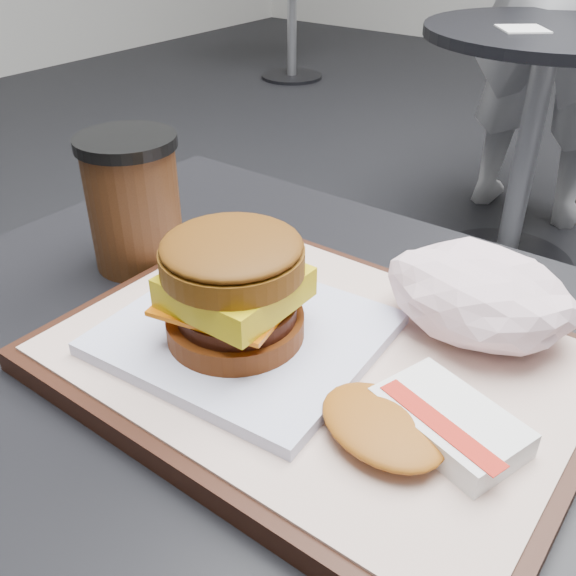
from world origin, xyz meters
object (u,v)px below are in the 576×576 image
Objects in this scene: neighbor_table at (537,99)px; crumpled_wrapper at (480,295)px; breakfast_sandwich at (237,299)px; customer_table at (306,554)px; hash_brown at (419,423)px; serving_tray at (316,362)px; coffee_cup at (133,200)px.

crumpled_wrapper is at bearing -74.64° from neighbor_table.
customer_table is at bearing 5.45° from breakfast_sandwich.
hash_brown is at bearing -2.17° from breakfast_sandwich.
breakfast_sandwich is at bearing -174.55° from customer_table.
crumpled_wrapper is 1.61m from neighbor_table.
hash_brown is at bearing -7.32° from customer_table.
crumpled_wrapper is at bearing 58.57° from customer_table.
serving_tray is (-0.01, 0.02, 0.20)m from customer_table.
neighbor_table is (-0.44, 1.66, -0.25)m from hash_brown.
hash_brown is 0.13m from crumpled_wrapper.
serving_tray is 2.91× the size of hash_brown.
coffee_cup reaches higher than hash_brown.
serving_tray is 0.08m from breakfast_sandwich.
serving_tray is 0.51× the size of neighbor_table.
customer_table is 2.11× the size of serving_tray.
crumpled_wrapper is at bearing 11.01° from coffee_cup.
crumpled_wrapper is 1.12× the size of coffee_cup.
coffee_cup is at bearing -168.99° from crumpled_wrapper.
crumpled_wrapper is at bearing 42.87° from breakfast_sandwich.
customer_table is 6.12× the size of hash_brown.
neighbor_table is (-0.11, 1.59, -0.29)m from coffee_cup.
crumpled_wrapper is 0.19× the size of neighbor_table.
customer_table is 1.07× the size of neighbor_table.
breakfast_sandwich is (-0.05, -0.03, 0.05)m from serving_tray.
hash_brown reaches higher than serving_tray.
hash_brown is 1.04× the size of coffee_cup.
breakfast_sandwich is 1.61× the size of coffee_cup.
hash_brown reaches higher than customer_table.
neighbor_table is (-0.34, 1.63, -0.23)m from serving_tray.
coffee_cup reaches higher than breakfast_sandwich.
serving_tray is at bearing -8.77° from coffee_cup.
serving_tray is 3.03× the size of coffee_cup.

